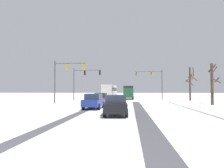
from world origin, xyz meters
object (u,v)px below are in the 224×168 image
at_px(car_red_lead, 101,99).
at_px(bare_tree_sidewalk_far, 190,82).
at_px(traffic_signal_far_left, 83,77).
at_px(bus_oncoming, 110,90).
at_px(car_blue_second, 94,101).
at_px(traffic_signal_near_left, 65,73).
at_px(car_black_third, 116,105).
at_px(traffic_signal_far_right, 153,78).
at_px(bare_tree_sidewalk_mid, 212,83).
at_px(box_truck_delivery, 128,92).

height_order(car_red_lead, bare_tree_sidewalk_far, bare_tree_sidewalk_far).
relative_size(traffic_signal_far_left, bus_oncoming, 0.59).
height_order(car_red_lead, car_blue_second, same).
distance_m(traffic_signal_near_left, bare_tree_sidewalk_far, 23.89).
distance_m(bus_oncoming, bare_tree_sidewalk_far, 20.76).
relative_size(traffic_signal_near_left, car_black_third, 1.55).
bearing_deg(traffic_signal_far_right, bus_oncoming, 141.60).
height_order(traffic_signal_far_right, bare_tree_sidewalk_mid, traffic_signal_far_right).
xyz_separation_m(traffic_signal_far_right, bare_tree_sidewalk_far, (6.83, -3.63, -1.10)).
bearing_deg(car_blue_second, bare_tree_sidewalk_mid, 24.16).
xyz_separation_m(traffic_signal_near_left, bare_tree_sidewalk_far, (21.54, 10.28, -1.06)).
height_order(traffic_signal_far_right, car_black_third, traffic_signal_far_right).
relative_size(car_black_third, box_truck_delivery, 0.56).
relative_size(box_truck_delivery, bare_tree_sidewalk_mid, 1.31).
height_order(traffic_signal_far_left, bare_tree_sidewalk_mid, traffic_signal_far_left).
xyz_separation_m(bus_oncoming, bare_tree_sidewalk_mid, (16.56, -23.06, 1.04)).
relative_size(car_red_lead, car_black_third, 0.98).
height_order(car_blue_second, car_black_third, same).
distance_m(traffic_signal_far_right, bus_oncoming, 13.31).
relative_size(car_red_lead, box_truck_delivery, 0.55).
bearing_deg(traffic_signal_far_left, car_black_third, -70.03).
height_order(car_red_lead, bare_tree_sidewalk_mid, bare_tree_sidewalk_mid).
bearing_deg(traffic_signal_far_left, car_blue_second, -72.60).
distance_m(car_red_lead, box_truck_delivery, 17.71).
relative_size(box_truck_delivery, bare_tree_sidewalk_far, 1.14).
bearing_deg(bus_oncoming, car_red_lead, -86.96).
xyz_separation_m(car_red_lead, car_blue_second, (0.20, -6.47, 0.00)).
distance_m(traffic_signal_near_left, car_black_third, 16.11).
xyz_separation_m(traffic_signal_far_left, bare_tree_sidewalk_mid, (20.69, -11.02, -1.60)).
bearing_deg(bus_oncoming, box_truck_delivery, -50.92).
xyz_separation_m(traffic_signal_far_left, car_blue_second, (5.58, -17.80, -3.82)).
height_order(traffic_signal_near_left, bare_tree_sidewalk_mid, traffic_signal_near_left).
height_order(traffic_signal_far_right, car_red_lead, traffic_signal_far_right).
height_order(traffic_signal_far_right, box_truck_delivery, traffic_signal_far_right).
xyz_separation_m(car_blue_second, bare_tree_sidewalk_far, (15.61, 18.11, 2.72)).
relative_size(traffic_signal_far_right, bus_oncoming, 0.59).
distance_m(car_black_third, bus_oncoming, 35.31).
height_order(traffic_signal_near_left, car_blue_second, traffic_signal_near_left).
height_order(car_red_lead, bus_oncoming, bus_oncoming).
bearing_deg(traffic_signal_far_left, bus_oncoming, 71.04).
bearing_deg(traffic_signal_near_left, bare_tree_sidewalk_mid, -2.84).
height_order(traffic_signal_far_left, bus_oncoming, traffic_signal_far_left).
bearing_deg(car_blue_second, bare_tree_sidewalk_far, 49.23).
bearing_deg(car_red_lead, traffic_signal_far_right, 59.54).
height_order(car_red_lead, car_black_third, same).
xyz_separation_m(traffic_signal_far_left, box_truck_delivery, (9.07, 5.97, -3.00)).
distance_m(traffic_signal_far_right, box_truck_delivery, 6.42).
distance_m(car_red_lead, bare_tree_sidewalk_mid, 15.48).
xyz_separation_m(traffic_signal_far_left, bare_tree_sidewalk_far, (21.19, 0.31, -1.10)).
distance_m(traffic_signal_near_left, box_truck_delivery, 18.75).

